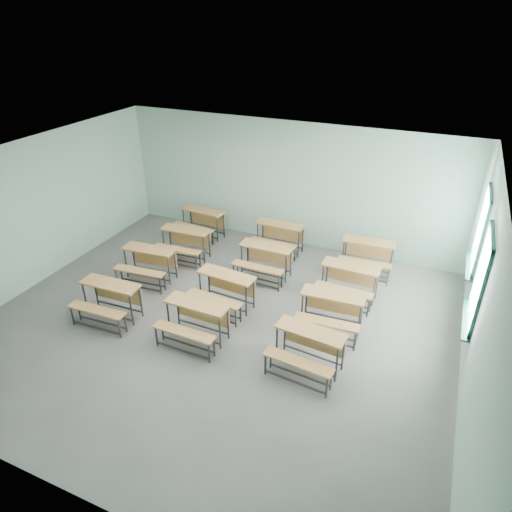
{
  "coord_description": "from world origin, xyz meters",
  "views": [
    {
      "loc": [
        3.65,
        -6.44,
        5.59
      ],
      "look_at": [
        0.31,
        1.2,
        1.0
      ],
      "focal_mm": 32.0,
      "sensor_mm": 36.0,
      "label": 1
    }
  ],
  "objects_px": {
    "desk_unit_r1c1": "(224,287)",
    "desk_unit_r2c0": "(184,240)",
    "desk_unit_r0c0": "(108,297)",
    "desk_unit_r2c1": "(264,257)",
    "desk_unit_r0c2": "(307,345)",
    "desk_unit_r2c2": "(349,278)",
    "desk_unit_r3c0": "(201,220)",
    "desk_unit_r3c2": "(367,252)",
    "desk_unit_r1c2": "(331,308)",
    "desk_unit_r3c1": "(279,234)",
    "desk_unit_r0c1": "(195,317)",
    "desk_unit_r1c0": "(148,260)"
  },
  "relations": [
    {
      "from": "desk_unit_r3c2",
      "to": "desk_unit_r0c2",
      "type": "bearing_deg",
      "value": -96.48
    },
    {
      "from": "desk_unit_r1c1",
      "to": "desk_unit_r1c2",
      "type": "bearing_deg",
      "value": 8.77
    },
    {
      "from": "desk_unit_r1c0",
      "to": "desk_unit_r1c2",
      "type": "relative_size",
      "value": 1.02
    },
    {
      "from": "desk_unit_r0c0",
      "to": "desk_unit_r1c2",
      "type": "height_order",
      "value": "same"
    },
    {
      "from": "desk_unit_r2c2",
      "to": "desk_unit_r3c1",
      "type": "distance_m",
      "value": 2.55
    },
    {
      "from": "desk_unit_r0c0",
      "to": "desk_unit_r2c1",
      "type": "relative_size",
      "value": 1.01
    },
    {
      "from": "desk_unit_r0c1",
      "to": "desk_unit_r2c1",
      "type": "xyz_separation_m",
      "value": [
        0.3,
        2.65,
        0.0
      ]
    },
    {
      "from": "desk_unit_r2c2",
      "to": "desk_unit_r3c1",
      "type": "xyz_separation_m",
      "value": [
        -2.14,
        1.39,
        0.0
      ]
    },
    {
      "from": "desk_unit_r1c1",
      "to": "desk_unit_r3c2",
      "type": "height_order",
      "value": "same"
    },
    {
      "from": "desk_unit_r1c1",
      "to": "desk_unit_r2c0",
      "type": "xyz_separation_m",
      "value": [
        -1.88,
        1.51,
        0.0
      ]
    },
    {
      "from": "desk_unit_r0c2",
      "to": "desk_unit_r2c1",
      "type": "relative_size",
      "value": 1.05
    },
    {
      "from": "desk_unit_r0c1",
      "to": "desk_unit_r2c0",
      "type": "height_order",
      "value": "same"
    },
    {
      "from": "desk_unit_r2c0",
      "to": "desk_unit_r3c2",
      "type": "relative_size",
      "value": 1.01
    },
    {
      "from": "desk_unit_r1c1",
      "to": "desk_unit_r1c0",
      "type": "bearing_deg",
      "value": 176.59
    },
    {
      "from": "desk_unit_r0c2",
      "to": "desk_unit_r3c2",
      "type": "height_order",
      "value": "same"
    },
    {
      "from": "desk_unit_r1c1",
      "to": "desk_unit_r3c0",
      "type": "bearing_deg",
      "value": 132.16
    },
    {
      "from": "desk_unit_r0c2",
      "to": "desk_unit_r1c2",
      "type": "distance_m",
      "value": 1.24
    },
    {
      "from": "desk_unit_r0c2",
      "to": "desk_unit_r2c2",
      "type": "height_order",
      "value": "same"
    },
    {
      "from": "desk_unit_r0c0",
      "to": "desk_unit_r3c0",
      "type": "xyz_separation_m",
      "value": [
        -0.16,
        3.99,
        0.0
      ]
    },
    {
      "from": "desk_unit_r1c2",
      "to": "desk_unit_r0c0",
      "type": "bearing_deg",
      "value": -164.75
    },
    {
      "from": "desk_unit_r0c2",
      "to": "desk_unit_r1c1",
      "type": "relative_size",
      "value": 1.01
    },
    {
      "from": "desk_unit_r0c2",
      "to": "desk_unit_r1c0",
      "type": "height_order",
      "value": "same"
    },
    {
      "from": "desk_unit_r0c0",
      "to": "desk_unit_r3c1",
      "type": "xyz_separation_m",
      "value": [
        2.09,
        3.99,
        0.0
      ]
    },
    {
      "from": "desk_unit_r0c1",
      "to": "desk_unit_r2c0",
      "type": "relative_size",
      "value": 0.97
    },
    {
      "from": "desk_unit_r1c0",
      "to": "desk_unit_r1c1",
      "type": "bearing_deg",
      "value": -13.02
    },
    {
      "from": "desk_unit_r0c0",
      "to": "desk_unit_r2c2",
      "type": "xyz_separation_m",
      "value": [
        4.22,
        2.6,
        0.0
      ]
    },
    {
      "from": "desk_unit_r2c0",
      "to": "desk_unit_r3c2",
      "type": "bearing_deg",
      "value": 11.75
    },
    {
      "from": "desk_unit_r1c1",
      "to": "desk_unit_r2c0",
      "type": "relative_size",
      "value": 1.01
    },
    {
      "from": "desk_unit_r1c0",
      "to": "desk_unit_r2c2",
      "type": "bearing_deg",
      "value": 8.71
    },
    {
      "from": "desk_unit_r0c0",
      "to": "desk_unit_r2c2",
      "type": "height_order",
      "value": "same"
    },
    {
      "from": "desk_unit_r1c1",
      "to": "desk_unit_r3c2",
      "type": "distance_m",
      "value": 3.61
    },
    {
      "from": "desk_unit_r1c2",
      "to": "desk_unit_r3c0",
      "type": "xyz_separation_m",
      "value": [
        -4.33,
        2.59,
        0.0
      ]
    },
    {
      "from": "desk_unit_r1c0",
      "to": "desk_unit_r1c1",
      "type": "relative_size",
      "value": 1.0
    },
    {
      "from": "desk_unit_r2c2",
      "to": "desk_unit_r3c1",
      "type": "relative_size",
      "value": 1.01
    },
    {
      "from": "desk_unit_r2c0",
      "to": "desk_unit_r3c0",
      "type": "relative_size",
      "value": 0.98
    },
    {
      "from": "desk_unit_r2c2",
      "to": "desk_unit_r3c0",
      "type": "relative_size",
      "value": 0.96
    },
    {
      "from": "desk_unit_r2c2",
      "to": "desk_unit_r3c0",
      "type": "distance_m",
      "value": 4.6
    },
    {
      "from": "desk_unit_r0c1",
      "to": "desk_unit_r2c2",
      "type": "bearing_deg",
      "value": 48.22
    },
    {
      "from": "desk_unit_r0c2",
      "to": "desk_unit_r2c2",
      "type": "xyz_separation_m",
      "value": [
        0.13,
        2.43,
        0.0
      ]
    },
    {
      "from": "desk_unit_r0c0",
      "to": "desk_unit_r2c0",
      "type": "relative_size",
      "value": 0.99
    },
    {
      "from": "desk_unit_r0c2",
      "to": "desk_unit_r1c1",
      "type": "xyz_separation_m",
      "value": [
        -2.15,
        1.07,
        0.0
      ]
    },
    {
      "from": "desk_unit_r0c2",
      "to": "desk_unit_r3c1",
      "type": "relative_size",
      "value": 1.05
    },
    {
      "from": "desk_unit_r2c0",
      "to": "desk_unit_r3c1",
      "type": "distance_m",
      "value": 2.37
    },
    {
      "from": "desk_unit_r3c1",
      "to": "desk_unit_r1c1",
      "type": "bearing_deg",
      "value": -92.18
    },
    {
      "from": "desk_unit_r0c0",
      "to": "desk_unit_r1c2",
      "type": "relative_size",
      "value": 0.99
    },
    {
      "from": "desk_unit_r2c0",
      "to": "desk_unit_r2c1",
      "type": "height_order",
      "value": "same"
    },
    {
      "from": "desk_unit_r0c1",
      "to": "desk_unit_r3c1",
      "type": "distance_m",
      "value": 3.9
    },
    {
      "from": "desk_unit_r3c0",
      "to": "desk_unit_r0c0",
      "type": "bearing_deg",
      "value": -81.76
    },
    {
      "from": "desk_unit_r0c2",
      "to": "desk_unit_r2c1",
      "type": "height_order",
      "value": "same"
    },
    {
      "from": "desk_unit_r2c1",
      "to": "desk_unit_r1c2",
      "type": "bearing_deg",
      "value": -33.43
    }
  ]
}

